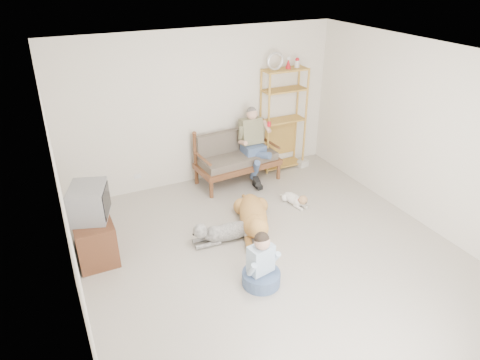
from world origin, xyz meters
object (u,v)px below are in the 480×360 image
loveseat (236,156)px  tv_stand (93,236)px  etagere (283,119)px  golden_retriever (254,218)px

loveseat → tv_stand: (-2.73, -1.21, -0.19)m
tv_stand → loveseat: bearing=23.9°
loveseat → etagere: (1.04, 0.14, 0.51)m
loveseat → tv_stand: size_ratio=1.72×
tv_stand → etagere: bearing=19.6°
etagere → golden_retriever: size_ratio=1.39×
etagere → tv_stand: (-3.76, -1.35, -0.69)m
loveseat → etagere: 1.16m
tv_stand → golden_retriever: 2.31m
loveseat → golden_retriever: size_ratio=0.96×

